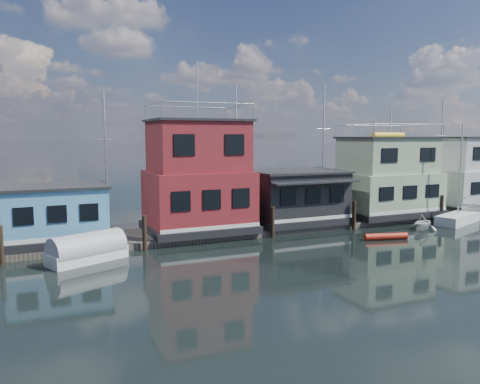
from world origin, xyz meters
name	(u,v)px	position (x,y,z in m)	size (l,w,h in m)	color
ground	(413,264)	(0.00, 0.00, 0.00)	(160.00, 160.00, 0.00)	black
dock	(301,224)	(0.00, 12.00, 0.20)	(48.00, 5.00, 0.40)	#595147
houseboat_blue	(56,214)	(-18.00, 12.00, 2.21)	(6.40, 4.90, 3.66)	black
houseboat_red	(198,179)	(-8.50, 12.00, 4.10)	(7.40, 5.90, 11.86)	black
houseboat_dark	(296,197)	(-0.50, 11.98, 2.42)	(7.40, 6.10, 4.06)	black
houseboat_green	(387,178)	(8.50, 12.00, 3.55)	(8.40, 5.90, 7.03)	black
houseboat_white	(470,174)	(18.50, 12.00, 3.54)	(8.40, 5.90, 6.66)	black
pilings	(317,219)	(-0.33, 9.20, 1.10)	(42.28, 0.28, 2.20)	#2D2116
background_masts	(312,153)	(4.76, 18.00, 5.55)	(36.40, 0.16, 12.00)	silver
dinghy_white	(423,222)	(7.74, 7.01, 0.61)	(2.01, 2.32, 1.22)	white
day_sailer	(458,218)	(12.41, 7.90, 0.46)	(5.40, 3.39, 8.08)	silver
red_kayak	(386,236)	(2.90, 5.50, 0.23)	(0.45, 0.45, 3.10)	red
tarp_runabout	(87,250)	(-16.57, 7.92, 0.66)	(4.68, 3.28, 1.77)	white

